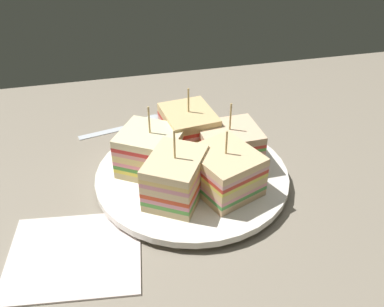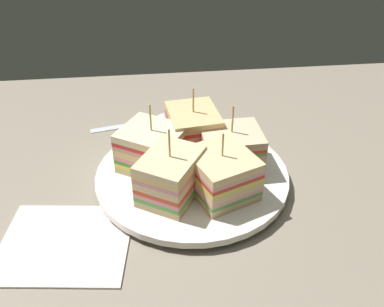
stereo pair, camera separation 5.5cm
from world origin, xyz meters
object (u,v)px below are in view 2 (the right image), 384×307
sandwich_wedge_2 (221,174)px  sandwich_wedge_0 (153,149)px  napkin (65,242)px  spoon (154,119)px  sandwich_wedge_1 (171,176)px  sandwich_wedge_3 (230,149)px  plate (192,176)px  sandwich_wedge_4 (193,131)px

sandwich_wedge_2 → sandwich_wedge_0: bearing=30.9°
sandwich_wedge_0 → napkin: size_ratio=0.71×
sandwich_wedge_2 → spoon: 22.97cm
sandwich_wedge_0 → sandwich_wedge_1: 6.52cm
sandwich_wedge_0 → spoon: 15.65cm
sandwich_wedge_1 → sandwich_wedge_3: sandwich_wedge_1 is taller
plate → sandwich_wedge_0: bearing=159.8°
plate → napkin: plate is taller
sandwich_wedge_1 → sandwich_wedge_3: size_ratio=1.08×
sandwich_wedge_2 → sandwich_wedge_4: 9.95cm
sandwich_wedge_4 → sandwich_wedge_0: bearing=-66.3°
sandwich_wedge_4 → sandwich_wedge_2: bearing=6.4°
napkin → sandwich_wedge_4: bearing=42.1°
plate → sandwich_wedge_4: size_ratio=2.65×
sandwich_wedge_3 → sandwich_wedge_4: bearing=-46.4°
sandwich_wedge_4 → sandwich_wedge_1: bearing=-28.8°
plate → napkin: size_ratio=1.77×
sandwich_wedge_2 → napkin: (-18.80, -5.23, -4.18)cm
sandwich_wedge_1 → sandwich_wedge_4: (3.90, 9.67, 0.17)cm
sandwich_wedge_3 → napkin: size_ratio=0.63×
sandwich_wedge_2 → sandwich_wedge_3: (2.18, 5.33, -0.07)cm
sandwich_wedge_1 → spoon: (-1.41, 21.30, -4.23)cm
sandwich_wedge_0 → spoon: (0.53, 15.07, -4.19)cm
sandwich_wedge_0 → napkin: bearing=-100.9°
sandwich_wedge_1 → sandwich_wedge_3: (8.37, 5.33, -0.25)cm
sandwich_wedge_2 → sandwich_wedge_4: sandwich_wedge_4 is taller
plate → spoon: size_ratio=1.79×
plate → sandwich_wedge_0: 6.43cm
sandwich_wedge_2 → napkin: 19.95cm
plate → sandwich_wedge_2: (3.09, -4.38, 3.40)cm
sandwich_wedge_1 → napkin: (-12.61, -5.24, -4.37)cm
sandwich_wedge_3 → napkin: 23.85cm
napkin → sandwich_wedge_1: bearing=22.5°
spoon → napkin: (-11.21, -26.53, -0.14)cm
napkin → sandwich_wedge_2: bearing=15.6°
plate → sandwich_wedge_3: sandwich_wedge_3 is taller
plate → sandwich_wedge_0: (-5.03, 1.85, 3.55)cm
plate → sandwich_wedge_0: sandwich_wedge_0 is taller
sandwich_wedge_2 → sandwich_wedge_4: bearing=-8.3°
sandwich_wedge_0 → sandwich_wedge_4: size_ratio=1.07×
sandwich_wedge_0 → sandwich_wedge_3: size_ratio=1.13×
sandwich_wedge_1 → sandwich_wedge_4: size_ratio=1.02×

